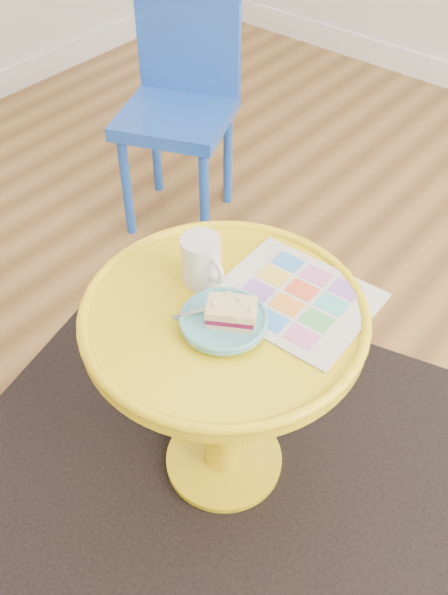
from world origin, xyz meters
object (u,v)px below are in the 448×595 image
Objects in this scene: chair at (181,94)px; mug at (202,259)px; newspaper at (294,298)px; plate at (224,321)px; side_table at (224,362)px.

mug is at bearing -67.98° from chair.
chair reaches higher than newspaper.
chair is 6.78× the size of mug.
plate is at bearing -114.29° from newspaper.
mug is at bearing 148.25° from plate.
mug is (-0.18, -0.08, 0.05)m from newspaper.
mug is 0.68× the size of plate.
mug is at bearing -159.56° from newspaper.
newspaper is 0.20m from mug.
newspaper reaches higher than side_table.
newspaper is (0.09, 0.12, 0.16)m from side_table.
mug reaches higher than newspaper.
chair is 4.60× the size of plate.
side_table is at bearing -10.90° from mug.
side_table is at bearing -66.11° from chair.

